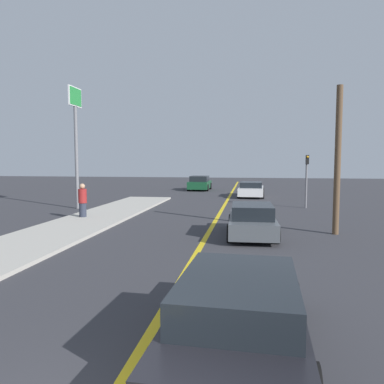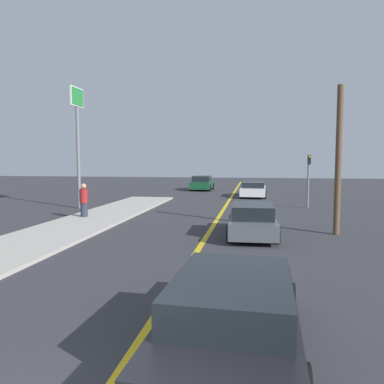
% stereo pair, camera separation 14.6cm
% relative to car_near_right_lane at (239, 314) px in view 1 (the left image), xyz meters
% --- Properties ---
extents(road_center_line, '(0.20, 60.00, 0.01)m').
position_rel_car_near_right_lane_xyz_m(road_center_line, '(-1.48, 15.31, -0.60)').
color(road_center_line, gold).
rests_on(road_center_line, ground_plane).
extents(sidewalk_left, '(3.16, 24.66, 0.12)m').
position_rel_car_near_right_lane_xyz_m(sidewalk_left, '(-7.33, 9.64, -0.55)').
color(sidewalk_left, '#ADA89E').
rests_on(sidewalk_left, ground_plane).
extents(car_near_right_lane, '(2.12, 4.56, 1.24)m').
position_rel_car_near_right_lane_xyz_m(car_near_right_lane, '(0.00, 0.00, 0.00)').
color(car_near_right_lane, black).
rests_on(car_near_right_lane, ground_plane).
extents(car_ahead_center, '(1.93, 4.04, 1.24)m').
position_rel_car_near_right_lane_xyz_m(car_ahead_center, '(0.24, 8.86, -0.01)').
color(car_ahead_center, '#4C5156').
rests_on(car_ahead_center, ground_plane).
extents(car_far_distant, '(2.13, 4.52, 1.19)m').
position_rel_car_near_right_lane_xyz_m(car_far_distant, '(0.24, 24.59, -0.02)').
color(car_far_distant, silver).
rests_on(car_far_distant, ground_plane).
extents(car_parked_left_lot, '(2.03, 3.93, 1.39)m').
position_rel_car_near_right_lane_xyz_m(car_parked_left_lot, '(-4.70, 30.51, 0.06)').
color(car_parked_left_lot, '#144728').
rests_on(car_parked_left_lot, ground_plane).
extents(pedestrian_mid_group, '(0.41, 0.41, 1.64)m').
position_rel_car_near_right_lane_xyz_m(pedestrian_mid_group, '(-7.98, 11.74, 0.32)').
color(pedestrian_mid_group, '#282D3D').
rests_on(pedestrian_mid_group, sidewalk_left).
extents(traffic_light, '(0.18, 0.40, 3.21)m').
position_rel_car_near_right_lane_xyz_m(traffic_light, '(3.50, 17.86, 1.41)').
color(traffic_light, slate).
rests_on(traffic_light, ground_plane).
extents(roadside_sign, '(0.20, 1.55, 7.18)m').
position_rel_car_near_right_lane_xyz_m(roadside_sign, '(-10.09, 15.56, 4.46)').
color(roadside_sign, slate).
rests_on(roadside_sign, ground_plane).
extents(utility_pole, '(0.24, 0.24, 5.75)m').
position_rel_car_near_right_lane_xyz_m(utility_pole, '(3.48, 9.73, 2.27)').
color(utility_pole, brown).
rests_on(utility_pole, ground_plane).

